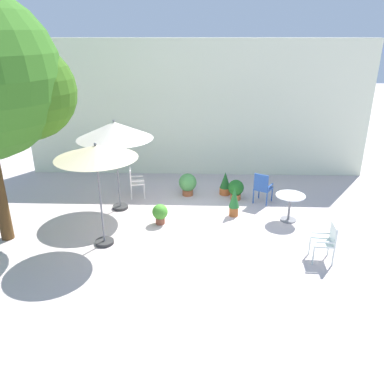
% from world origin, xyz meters
% --- Properties ---
extents(ground_plane, '(60.00, 60.00, 0.00)m').
position_xyz_m(ground_plane, '(0.00, 0.00, 0.00)').
color(ground_plane, beige).
extents(villa_facade, '(11.53, 0.30, 4.49)m').
position_xyz_m(villa_facade, '(0.00, 4.02, 2.25)').
color(villa_facade, silver).
rests_on(villa_facade, ground).
extents(patio_umbrella_0, '(2.03, 2.03, 2.55)m').
position_xyz_m(patio_umbrella_0, '(-2.07, 0.90, 2.24)').
color(patio_umbrella_0, '#2D2D2D').
rests_on(patio_umbrella_0, ground).
extents(patio_umbrella_1, '(1.81, 1.81, 2.48)m').
position_xyz_m(patio_umbrella_1, '(-2.04, -1.09, 2.23)').
color(patio_umbrella_1, '#2D2D2D').
rests_on(patio_umbrella_1, ground).
extents(cafe_table_0, '(0.77, 0.77, 0.73)m').
position_xyz_m(cafe_table_0, '(2.57, 0.31, 0.51)').
color(cafe_table_0, white).
rests_on(cafe_table_0, ground).
extents(patio_chair_0, '(0.62, 0.63, 0.93)m').
position_xyz_m(patio_chair_0, '(2.00, 1.41, 0.52)').
color(patio_chair_0, '#284F9D').
rests_on(patio_chair_0, ground).
extents(patio_chair_1, '(0.48, 0.48, 0.87)m').
position_xyz_m(patio_chair_1, '(2.98, -1.63, 0.50)').
color(patio_chair_1, silver).
rests_on(patio_chair_1, ground).
extents(patio_chair_2, '(0.51, 0.53, 0.89)m').
position_xyz_m(patio_chair_2, '(-1.78, 1.79, 0.52)').
color(patio_chair_2, white).
rests_on(patio_chair_2, ground).
extents(potted_plant_0, '(0.28, 0.28, 0.83)m').
position_xyz_m(potted_plant_0, '(1.13, 0.54, 0.43)').
color(potted_plant_0, '#A75A2A').
rests_on(potted_plant_0, ground).
extents(potted_plant_1, '(0.55, 0.55, 0.69)m').
position_xyz_m(potted_plant_1, '(-0.19, 1.96, 0.38)').
color(potted_plant_1, '#AC5B35').
rests_on(potted_plant_1, ground).
extents(potted_plant_2, '(0.47, 0.47, 0.61)m').
position_xyz_m(potted_plant_2, '(1.26, 1.68, 0.33)').
color(potted_plant_2, '#BB6531').
rests_on(potted_plant_2, ground).
extents(potted_plant_3, '(0.41, 0.41, 0.54)m').
position_xyz_m(potted_plant_3, '(-0.82, 0.00, 0.31)').
color(potted_plant_3, brown).
rests_on(potted_plant_3, ground).
extents(potted_plant_4, '(0.34, 0.34, 0.71)m').
position_xyz_m(potted_plant_4, '(0.96, 2.06, 0.35)').
color(potted_plant_4, '#C1602F').
rests_on(potted_plant_4, ground).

